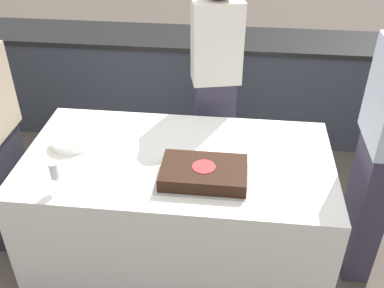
{
  "coord_description": "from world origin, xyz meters",
  "views": [
    {
      "loc": [
        0.33,
        -2.14,
        2.31
      ],
      "look_at": [
        0.09,
        0.0,
        0.86
      ],
      "focal_mm": 42.0,
      "sensor_mm": 36.0,
      "label": 1
    }
  ],
  "objects_px": {
    "person_cutting_cake": "(215,83)",
    "cake": "(204,173)",
    "person_seated_right": "(381,150)",
    "plate_stack": "(71,141)",
    "wine_glass": "(54,171)"
  },
  "relations": [
    {
      "from": "person_seated_right",
      "to": "person_cutting_cake",
      "type": "bearing_deg",
      "value": -126.42
    },
    {
      "from": "person_cutting_cake",
      "to": "cake",
      "type": "bearing_deg",
      "value": 76.43
    },
    {
      "from": "wine_glass",
      "to": "person_seated_right",
      "type": "relative_size",
      "value": 0.1
    },
    {
      "from": "cake",
      "to": "wine_glass",
      "type": "bearing_deg",
      "value": -166.54
    },
    {
      "from": "cake",
      "to": "person_seated_right",
      "type": "xyz_separation_m",
      "value": [
        0.97,
        0.19,
        0.1
      ]
    },
    {
      "from": "person_seated_right",
      "to": "plate_stack",
      "type": "bearing_deg",
      "value": -91.69
    },
    {
      "from": "person_cutting_cake",
      "to": "person_seated_right",
      "type": "bearing_deg",
      "value": 130.0
    },
    {
      "from": "cake",
      "to": "person_cutting_cake",
      "type": "distance_m",
      "value": 0.91
    },
    {
      "from": "plate_stack",
      "to": "person_cutting_cake",
      "type": "relative_size",
      "value": 0.14
    },
    {
      "from": "plate_stack",
      "to": "person_seated_right",
      "type": "bearing_deg",
      "value": -1.69
    },
    {
      "from": "plate_stack",
      "to": "person_seated_right",
      "type": "height_order",
      "value": "person_seated_right"
    },
    {
      "from": "cake",
      "to": "plate_stack",
      "type": "distance_m",
      "value": 0.88
    },
    {
      "from": "person_cutting_cake",
      "to": "person_seated_right",
      "type": "distance_m",
      "value": 1.2
    },
    {
      "from": "plate_stack",
      "to": "person_cutting_cake",
      "type": "xyz_separation_m",
      "value": [
        0.84,
        0.66,
        0.12
      ]
    },
    {
      "from": "cake",
      "to": "person_cutting_cake",
      "type": "bearing_deg",
      "value": 90.0
    }
  ]
}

